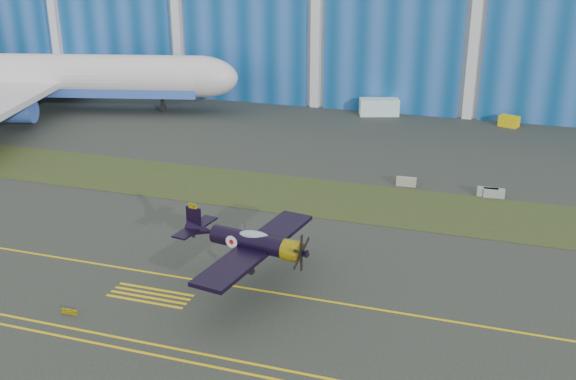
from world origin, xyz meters
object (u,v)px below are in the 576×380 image
(warbird, at_px, (249,241))
(tug, at_px, (509,121))
(shipping_container, at_px, (379,107))
(jetliner, at_px, (29,29))

(warbird, xyz_separation_m, tug, (17.22, 51.64, -3.07))
(warbird, relative_size, shipping_container, 2.72)
(tug, bearing_deg, shipping_container, -161.56)
(jetliner, distance_m, shipping_container, 50.42)
(warbird, bearing_deg, shipping_container, 99.56)
(shipping_container, bearing_deg, tug, -20.42)
(warbird, xyz_separation_m, jetliner, (-48.23, 40.05, 7.75))
(warbird, bearing_deg, jetliner, 149.41)
(shipping_container, distance_m, tug, 17.65)
(shipping_container, bearing_deg, warbird, -108.16)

